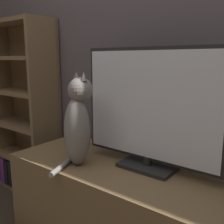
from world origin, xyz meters
The scene contains 5 objects.
wall_back centered at (0.00, 1.22, 1.30)m, with size 4.80×0.05×2.60m.
tv_stand centered at (0.00, 0.91, 0.27)m, with size 1.40×0.55×0.54m.
tv centered at (0.08, 0.97, 0.86)m, with size 0.78×0.18×0.63m.
cat centered at (-0.25, 0.78, 0.78)m, with size 0.18×0.31×0.51m.
bookshelf centered at (-1.19, 1.09, 0.65)m, with size 0.67×0.28×1.42m.
Camera 1 is at (0.73, -0.19, 1.12)m, focal length 42.00 mm.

